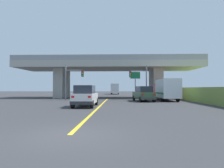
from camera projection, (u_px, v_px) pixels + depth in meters
ground at (109, 98)px, 35.23m from camera, size 160.00×160.00×0.00m
overpass_bridge at (109, 70)px, 35.35m from camera, size 32.22×8.83×7.27m
lane_divider_stripe at (101, 105)px, 19.76m from camera, size 0.20×25.34×0.01m
suv_lead at (85, 96)px, 18.20m from camera, size 1.94×4.53×2.02m
suv_crossing at (143, 94)px, 25.77m from camera, size 2.63×5.07×2.02m
box_truck at (166, 89)px, 27.31m from camera, size 2.33×7.48×3.00m
traffic_signal_nearside at (140, 79)px, 28.68m from camera, size 2.66×0.36×5.20m
traffic_signal_farside at (72, 78)px, 28.45m from camera, size 2.76×0.36×5.31m
highway_sign at (135, 78)px, 31.65m from camera, size 1.65×0.17×4.65m
semi_truck_distant at (115, 89)px, 57.58m from camera, size 2.33×6.88×3.13m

